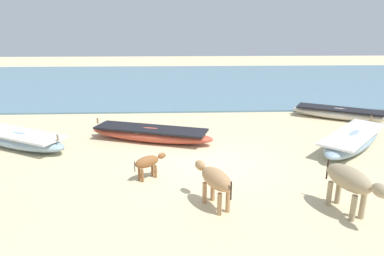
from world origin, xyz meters
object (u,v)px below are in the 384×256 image
cow_adult_dun (350,181)px  calf_far_brown (148,162)px  fishing_boat_3 (353,140)px  cow_second_adult_tan (215,180)px  fishing_boat_2 (339,113)px  fishing_boat_0 (151,134)px  fishing_boat_4 (20,139)px

cow_adult_dun → calf_far_brown: bearing=-131.8°
fishing_boat_3 → cow_second_adult_tan: cow_second_adult_tan is taller
fishing_boat_2 → cow_adult_dun: 8.65m
fishing_boat_2 → cow_adult_dun: cow_adult_dun is taller
fishing_boat_3 → calf_far_brown: fishing_boat_3 is taller
cow_second_adult_tan → fishing_boat_0: bearing=-6.8°
cow_adult_dun → calf_far_brown: 4.99m
fishing_boat_2 → calf_far_brown: 10.04m
fishing_boat_0 → fishing_boat_4: bearing=24.4°
fishing_boat_3 → fishing_boat_0: bearing=125.9°
fishing_boat_0 → calf_far_brown: bearing=111.5°
fishing_boat_0 → cow_adult_dun: (4.75, -5.15, 0.51)m
cow_adult_dun → calf_far_brown: size_ratio=1.81×
fishing_boat_2 → fishing_boat_4: 13.17m
fishing_boat_3 → fishing_boat_2: bearing=25.3°
cow_second_adult_tan → fishing_boat_3: bearing=-82.5°
fishing_boat_0 → fishing_boat_2: fishing_boat_0 is taller
fishing_boat_3 → fishing_boat_4: size_ratio=0.98×
fishing_boat_0 → cow_adult_dun: bearing=150.8°
cow_adult_dun → fishing_boat_4: bearing=-135.2°
fishing_boat_4 → fishing_boat_2: bearing=42.2°
fishing_boat_4 → cow_adult_dun: 10.34m
calf_far_brown → cow_second_adult_tan: size_ratio=0.66×
fishing_boat_4 → cow_adult_dun: cow_adult_dun is taller
cow_adult_dun → cow_second_adult_tan: 2.95m
calf_far_brown → fishing_boat_2: bearing=-1.3°
fishing_boat_0 → fishing_boat_3: 7.10m
fishing_boat_2 → cow_second_adult_tan: bearing=-100.7°
fishing_boat_4 → calf_far_brown: (4.64, -2.68, 0.19)m
fishing_boat_0 → calf_far_brown: (0.18, -3.17, 0.20)m
cow_adult_dun → cow_second_adult_tan: (-2.92, 0.42, -0.10)m
fishing_boat_3 → cow_adult_dun: 4.73m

